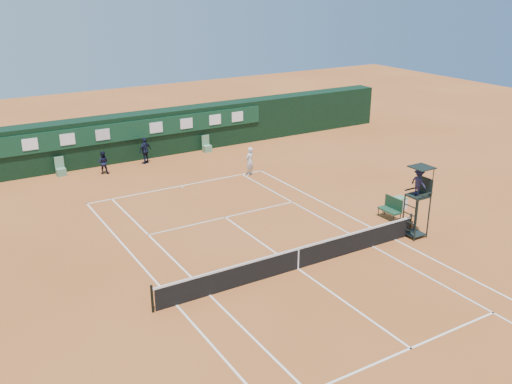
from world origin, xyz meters
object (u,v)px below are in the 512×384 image
tennis_net (298,258)px  player_bench (391,207)px  cooler (400,203)px  player (250,161)px  umpire_chair (419,187)px

tennis_net → player_bench: 7.39m
player_bench → cooler: size_ratio=1.86×
tennis_net → player: 12.38m
cooler → umpire_chair: bearing=-123.6°
player_bench → cooler: 1.51m
umpire_chair → player: (-2.04, 11.71, -1.57)m
umpire_chair → tennis_net: bearing=178.4°
umpire_chair → cooler: 4.06m
tennis_net → cooler: (8.42, 2.70, -0.18)m
tennis_net → cooler: size_ratio=20.00×
player → tennis_net: bearing=43.4°
player_bench → cooler: bearing=28.3°
umpire_chair → player: umpire_chair is taller
cooler → player: player is taller
umpire_chair → cooler: size_ratio=5.30×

